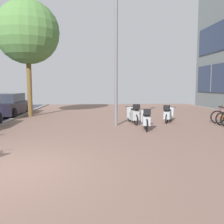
# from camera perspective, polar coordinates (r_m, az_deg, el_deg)

# --- Properties ---
(ground) EXTENTS (21.00, 40.00, 0.13)m
(ground) POSITION_cam_1_polar(r_m,az_deg,el_deg) (5.88, -9.88, -12.84)
(ground) COLOR #29283C
(bicycle_rack_06) EXTENTS (1.19, 0.59, 0.93)m
(bicycle_rack_06) POSITION_cam_1_polar(r_m,az_deg,el_deg) (13.60, 24.28, -1.03)
(bicycle_rack_06) COLOR black
(bicycle_rack_06) RESTS_ON ground
(scooter_near) EXTENTS (0.99, 1.54, 0.94)m
(scooter_near) POSITION_cam_1_polar(r_m,az_deg,el_deg) (13.05, 12.76, -0.49)
(scooter_near) COLOR black
(scooter_near) RESTS_ON ground
(scooter_mid) EXTENTS (0.54, 1.77, 1.03)m
(scooter_mid) POSITION_cam_1_polar(r_m,az_deg,el_deg) (12.28, 5.02, -0.59)
(scooter_mid) COLOR black
(scooter_mid) RESTS_ON ground
(scooter_far) EXTENTS (0.59, 1.76, 0.96)m
(scooter_far) POSITION_cam_1_polar(r_m,az_deg,el_deg) (10.69, 7.81, -1.73)
(scooter_far) COLOR black
(scooter_far) RESTS_ON ground
(parked_car_far) EXTENTS (1.95, 4.38, 1.40)m
(parked_car_far) POSITION_cam_1_polar(r_m,az_deg,el_deg) (17.05, -22.89, 1.51)
(parked_car_far) COLOR black
(parked_car_far) RESTS_ON ground
(lamp_post) EXTENTS (0.20, 0.52, 6.64)m
(lamp_post) POSITION_cam_1_polar(r_m,az_deg,el_deg) (11.77, 0.96, 14.70)
(lamp_post) COLOR slate
(lamp_post) RESTS_ON ground
(street_tree) EXTENTS (3.79, 3.79, 6.97)m
(street_tree) POSITION_cam_1_polar(r_m,az_deg,el_deg) (16.41, -18.81, 16.90)
(street_tree) COLOR brown
(street_tree) RESTS_ON ground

